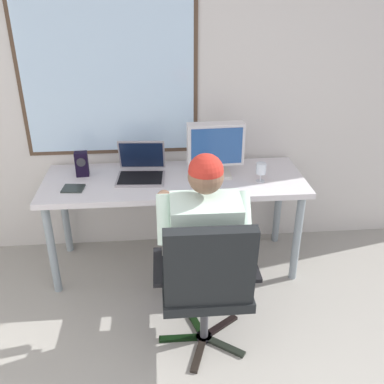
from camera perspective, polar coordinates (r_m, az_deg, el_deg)
The scene contains 9 objects.
wall_rear at distance 3.26m, azimuth -3.37°, elevation 15.99°, with size 5.31×0.08×2.89m.
desk at distance 3.14m, azimuth -2.32°, elevation 0.53°, with size 1.86×0.65×0.73m.
office_chair at distance 2.44m, azimuth 1.96°, elevation -11.36°, with size 0.59×0.55×0.94m.
person_seated at distance 2.59m, azimuth 1.38°, elevation -6.09°, with size 0.53×0.76×1.22m.
crt_monitor at distance 3.08m, azimuth 3.09°, elevation 6.05°, with size 0.40×0.19×0.39m.
laptop at distance 3.15m, azimuth -6.68°, elevation 3.20°, with size 0.36×0.35×0.25m.
wine_glass at distance 3.07m, azimuth 9.04°, elevation 2.92°, with size 0.07×0.07×0.14m.
desk_speaker at distance 3.22m, azimuth -14.24°, elevation 3.59°, with size 0.09×0.08×0.18m.
cd_case at distance 3.06m, azimuth -15.29°, elevation 0.45°, with size 0.15×0.14×0.01m.
Camera 1 is at (-0.11, -0.49, 2.04)m, focal length 40.73 mm.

